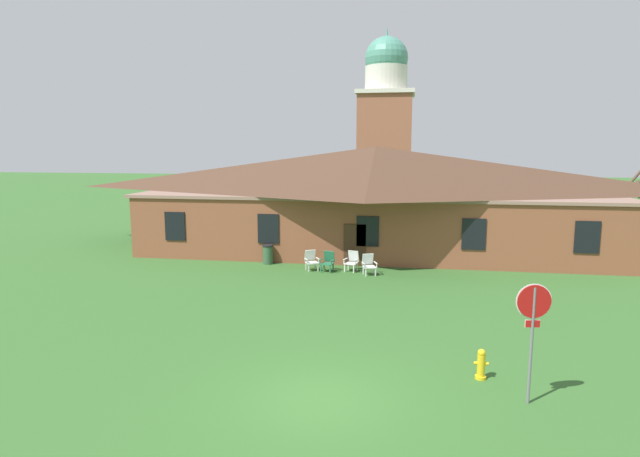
# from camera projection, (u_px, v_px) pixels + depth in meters

# --- Properties ---
(ground_plane) EXTENTS (200.00, 200.00, 0.00)m
(ground_plane) POSITION_uv_depth(u_px,v_px,m) (318.00, 400.00, 12.23)
(ground_plane) COLOR #336028
(brick_building) EXTENTS (26.15, 10.40, 5.88)m
(brick_building) POSITION_uv_depth(u_px,v_px,m) (375.00, 197.00, 30.44)
(brick_building) COLOR brown
(brick_building) RESTS_ON ground
(dome_tower) EXTENTS (5.18, 5.18, 16.58)m
(dome_tower) POSITION_uv_depth(u_px,v_px,m) (385.00, 129.00, 48.19)
(dome_tower) COLOR #93563D
(dome_tower) RESTS_ON ground
(stop_sign) EXTENTS (0.80, 0.17, 2.83)m
(stop_sign) POSITION_uv_depth(u_px,v_px,m) (533.00, 319.00, 11.79)
(stop_sign) COLOR slate
(stop_sign) RESTS_ON ground
(lawn_chair_by_porch) EXTENTS (0.82, 0.85, 0.96)m
(lawn_chair_by_porch) POSITION_uv_depth(u_px,v_px,m) (311.00, 260.00, 25.15)
(lawn_chair_by_porch) COLOR silver
(lawn_chair_by_porch) RESTS_ON ground
(lawn_chair_near_door) EXTENTS (0.72, 0.76, 0.96)m
(lawn_chair_near_door) POSITION_uv_depth(u_px,v_px,m) (328.00, 261.00, 24.91)
(lawn_chair_near_door) COLOR #28704C
(lawn_chair_near_door) RESTS_ON ground
(lawn_chair_left_end) EXTENTS (0.75, 0.80, 0.96)m
(lawn_chair_left_end) POSITION_uv_depth(u_px,v_px,m) (352.00, 261.00, 24.98)
(lawn_chair_left_end) COLOR white
(lawn_chair_left_end) RESTS_ON ground
(lawn_chair_middle) EXTENTS (0.77, 0.82, 0.96)m
(lawn_chair_middle) POSITION_uv_depth(u_px,v_px,m) (369.00, 264.00, 24.26)
(lawn_chair_middle) COLOR white
(lawn_chair_middle) RESTS_ON ground
(fire_hydrant) EXTENTS (0.36, 0.28, 0.79)m
(fire_hydrant) POSITION_uv_depth(u_px,v_px,m) (481.00, 365.00, 13.31)
(fire_hydrant) COLOR gold
(fire_hydrant) RESTS_ON ground
(trash_bin) EXTENTS (0.56, 0.56, 0.98)m
(trash_bin) POSITION_uv_depth(u_px,v_px,m) (268.00, 254.00, 26.49)
(trash_bin) COLOR #335638
(trash_bin) RESTS_ON ground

